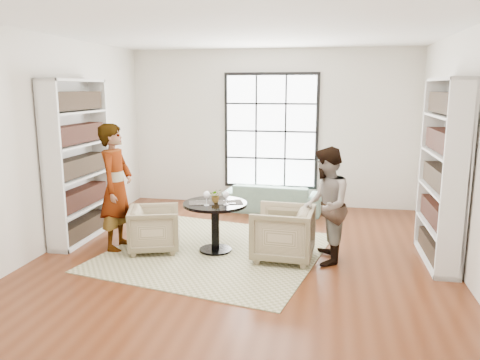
% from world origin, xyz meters
% --- Properties ---
extents(ground, '(6.00, 6.00, 0.00)m').
position_xyz_m(ground, '(0.00, 0.00, 0.00)').
color(ground, '#572A14').
extents(room_shell, '(6.00, 6.01, 6.00)m').
position_xyz_m(room_shell, '(0.00, 0.54, 1.26)').
color(room_shell, silver).
rests_on(room_shell, ground).
extents(rug, '(3.33, 3.33, 0.01)m').
position_xyz_m(rug, '(-0.41, 0.08, 0.01)').
color(rug, tan).
rests_on(rug, ground).
extents(pedestal_table, '(0.89, 0.89, 0.71)m').
position_xyz_m(pedestal_table, '(-0.42, 0.11, 0.52)').
color(pedestal_table, black).
rests_on(pedestal_table, ground).
extents(sofa, '(1.86, 0.86, 0.53)m').
position_xyz_m(sofa, '(0.12, 2.45, 0.26)').
color(sofa, slate).
rests_on(sofa, ground).
extents(armchair_left, '(0.87, 0.86, 0.64)m').
position_xyz_m(armchair_left, '(-1.27, -0.01, 0.32)').
color(armchair_left, tan).
rests_on(armchair_left, ground).
extents(armchair_right, '(0.85, 0.82, 0.73)m').
position_xyz_m(armchair_right, '(0.54, -0.01, 0.36)').
color(armchair_right, tan).
rests_on(armchair_right, ground).
extents(person_left, '(0.44, 0.66, 1.79)m').
position_xyz_m(person_left, '(-1.82, -0.01, 0.90)').
color(person_left, gray).
rests_on(person_left, ground).
extents(person_right, '(0.60, 0.76, 1.53)m').
position_xyz_m(person_right, '(1.09, -0.01, 0.77)').
color(person_right, gray).
rests_on(person_right, ground).
extents(placemat_left, '(0.40, 0.35, 0.01)m').
position_xyz_m(placemat_left, '(-0.60, 0.05, 0.71)').
color(placemat_left, black).
rests_on(placemat_left, pedestal_table).
extents(placemat_right, '(0.40, 0.35, 0.01)m').
position_xyz_m(placemat_right, '(-0.22, 0.15, 0.71)').
color(placemat_right, black).
rests_on(placemat_right, pedestal_table).
extents(cutlery_left, '(0.20, 0.25, 0.01)m').
position_xyz_m(cutlery_left, '(-0.60, 0.05, 0.72)').
color(cutlery_left, silver).
rests_on(cutlery_left, placemat_left).
extents(cutlery_right, '(0.20, 0.25, 0.01)m').
position_xyz_m(cutlery_right, '(-0.22, 0.15, 0.72)').
color(cutlery_right, silver).
rests_on(cutlery_right, placemat_right).
extents(wine_glass_left, '(0.09, 0.09, 0.20)m').
position_xyz_m(wine_glass_left, '(-0.49, -0.07, 0.85)').
color(wine_glass_left, silver).
rests_on(wine_glass_left, pedestal_table).
extents(wine_glass_right, '(0.09, 0.09, 0.19)m').
position_xyz_m(wine_glass_right, '(-0.24, 0.01, 0.85)').
color(wine_glass_right, silver).
rests_on(wine_glass_right, pedestal_table).
extents(flower_centerpiece, '(0.21, 0.20, 0.19)m').
position_xyz_m(flower_centerpiece, '(-0.41, 0.13, 0.81)').
color(flower_centerpiece, gray).
rests_on(flower_centerpiece, pedestal_table).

